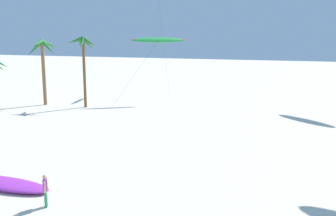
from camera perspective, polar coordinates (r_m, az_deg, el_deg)
palm_tree_1 at (r=48.98m, az=-18.22°, el=7.82°), size 4.14×4.78×8.01m
palm_tree_2 at (r=45.86m, az=-12.51°, el=8.49°), size 3.46×3.03×8.33m
flying_kite_1 at (r=48.71m, az=-1.42°, el=10.11°), size 6.53×8.59×8.34m
grounded_kite_1 at (r=23.19m, az=-23.09°, el=-10.34°), size 5.76×1.71×0.39m
person_near_right at (r=19.71m, az=-17.83°, el=-11.49°), size 0.33×0.44×1.64m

